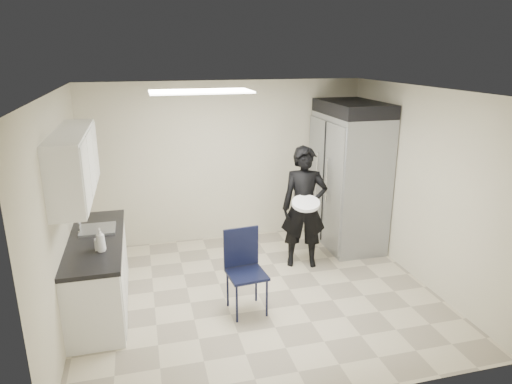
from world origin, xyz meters
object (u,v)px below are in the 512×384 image
object	(u,v)px
folding_chair	(247,275)
commercial_fridge	(349,181)
lower_counter	(99,275)
man_tuxedo	(304,208)

from	to	relation	value
folding_chair	commercial_fridge	bearing A→B (deg)	32.99
lower_counter	man_tuxedo	size ratio (longest dim) A/B	1.07
folding_chair	man_tuxedo	xyz separation A→B (m)	(1.10, 1.04, 0.39)
commercial_fridge	man_tuxedo	bearing A→B (deg)	-148.50
man_tuxedo	folding_chair	bearing A→B (deg)	-120.54
lower_counter	folding_chair	bearing A→B (deg)	-18.11
commercial_fridge	man_tuxedo	xyz separation A→B (m)	(-0.97, -0.59, -0.16)
lower_counter	folding_chair	xyz separation A→B (m)	(1.72, -0.56, 0.06)
commercial_fridge	man_tuxedo	distance (m)	1.14
lower_counter	man_tuxedo	xyz separation A→B (m)	(2.81, 0.48, 0.46)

